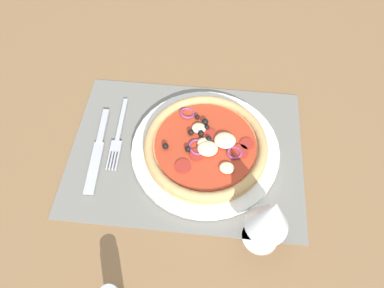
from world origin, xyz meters
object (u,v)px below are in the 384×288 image
Objects in this scene: fork at (118,137)px; wine_glass at (270,216)px; knife at (98,150)px; plate at (205,149)px; pizza at (206,145)px.

fork is 35.83cm from wine_glass.
wine_glass reaches higher than knife.
plate is 21.81cm from knife.
wine_glass reaches higher than pizza.
fork is at bearing -4.81° from pizza.
plate is 1.64× the size of fork.
wine_glass is (-32.77, 14.40, 9.47)cm from knife.
fork is (18.40, -1.55, -2.21)cm from pizza.
knife is at bearing -23.72° from wine_glass.
knife is at bearing 5.61° from plate.
plate is 1.21× the size of pizza.
plate is at bearing -56.19° from wine_glass.
knife reaches higher than fork.
plate is 18.43cm from fork.
fork is at bearing -4.85° from plate.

